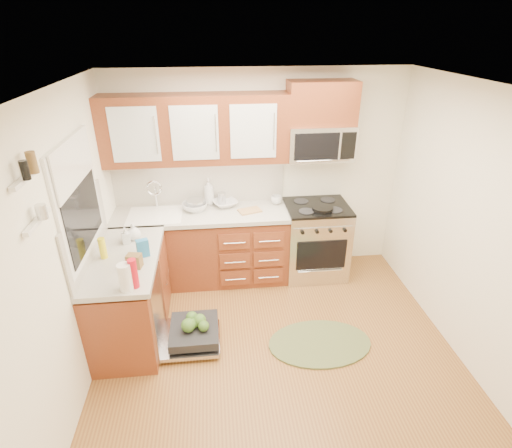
{
  "coord_description": "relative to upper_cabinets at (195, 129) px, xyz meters",
  "views": [
    {
      "loc": [
        -0.54,
        -2.86,
        2.92
      ],
      "look_at": [
        -0.13,
        0.85,
        1.04
      ],
      "focal_mm": 28.0,
      "sensor_mm": 36.0,
      "label": 1
    }
  ],
  "objects": [
    {
      "name": "paper_towel_roll",
      "position": [
        -0.59,
        -1.59,
        -0.83
      ],
      "size": [
        0.12,
        0.12,
        0.24
      ],
      "primitive_type": "cylinder",
      "rotation": [
        0.0,
        0.0,
        -0.09
      ],
      "color": "white",
      "rests_on": "countertop_left"
    },
    {
      "name": "wooden_box",
      "position": [
        -0.58,
        -1.25,
        -0.89
      ],
      "size": [
        0.15,
        0.12,
        0.13
      ],
      "primitive_type": "cube",
      "rotation": [
        0.0,
        0.0,
        -0.2
      ],
      "color": "brown",
      "rests_on": "countertop_left"
    },
    {
      "name": "ceiling",
      "position": [
        0.73,
        -1.57,
        0.62
      ],
      "size": [
        3.5,
        3.5,
        0.0
      ],
      "primitive_type": "plane",
      "rotation": [
        3.14,
        0.0,
        0.0
      ],
      "color": "white",
      "rests_on": "ground"
    },
    {
      "name": "shelf_upper",
      "position": [
        -0.99,
        -1.92,
        0.17
      ],
      "size": [
        0.04,
        0.4,
        0.03
      ],
      "primitive_type": "cube",
      "color": "white",
      "rests_on": "ground"
    },
    {
      "name": "cabinet_over_mw",
      "position": [
        1.41,
        0.0,
        0.26
      ],
      "size": [
        0.76,
        0.35,
        0.47
      ],
      "primitive_type": "cube",
      "color": "maroon",
      "rests_on": "ground"
    },
    {
      "name": "stock_pot",
      "position": [
        -0.05,
        -0.05,
        -0.88
      ],
      "size": [
        0.25,
        0.25,
        0.13
      ],
      "primitive_type": "cylinder",
      "rotation": [
        0.0,
        0.0,
        0.15
      ],
      "color": "silver",
      "rests_on": "countertop_back"
    },
    {
      "name": "window_blind",
      "position": [
        -0.98,
        -1.07,
        0.0
      ],
      "size": [
        0.02,
        0.96,
        0.4
      ],
      "primitive_type": "cube",
      "color": "white",
      "rests_on": "ground"
    },
    {
      "name": "countertop_left",
      "position": [
        -0.71,
        -1.05,
        -0.97
      ],
      "size": [
        0.64,
        1.27,
        0.05
      ],
      "primitive_type": "cube",
      "color": "#A6A298",
      "rests_on": "base_cabinet_left"
    },
    {
      "name": "soap_bottle_a",
      "position": [
        0.11,
        0.1,
        -0.79
      ],
      "size": [
        0.13,
        0.13,
        0.33
      ],
      "primitive_type": "imported",
      "rotation": [
        0.0,
        0.0,
        0.02
      ],
      "color": "#999999",
      "rests_on": "countertop_back"
    },
    {
      "name": "backsplash_back",
      "position": [
        0.0,
        0.16,
        -0.67
      ],
      "size": [
        2.05,
        0.02,
        0.57
      ],
      "primitive_type": "cube",
      "color": "#AFAA9D",
      "rests_on": "ground"
    },
    {
      "name": "base_cabinet_left",
      "position": [
        -0.72,
        -1.05,
        -1.45
      ],
      "size": [
        0.6,
        1.25,
        0.85
      ],
      "primitive_type": "cube",
      "color": "maroon",
      "rests_on": "ground"
    },
    {
      "name": "wall_front",
      "position": [
        0.73,
        -3.33,
        -0.62
      ],
      "size": [
        3.5,
        0.04,
        2.5
      ],
      "primitive_type": "cube",
      "color": "white",
      "rests_on": "ground"
    },
    {
      "name": "cup",
      "position": [
        0.93,
        0.02,
        -0.9
      ],
      "size": [
        0.14,
        0.14,
        0.11
      ],
      "primitive_type": "imported",
      "rotation": [
        0.0,
        0.0,
        0.09
      ],
      "color": "#999999",
      "rests_on": "countertop_back"
    },
    {
      "name": "shelf_lower",
      "position": [
        -0.99,
        -1.92,
        -0.12
      ],
      "size": [
        0.04,
        0.4,
        0.03
      ],
      "primitive_type": "cube",
      "color": "white",
      "rests_on": "ground"
    },
    {
      "name": "wall_left",
      "position": [
        -1.02,
        -1.57,
        -0.62
      ],
      "size": [
        0.04,
        3.5,
        2.5
      ],
      "primitive_type": "cube",
      "color": "white",
      "rests_on": "ground"
    },
    {
      "name": "cutting_board",
      "position": [
        0.58,
        -0.16,
        -0.94
      ],
      "size": [
        0.3,
        0.24,
        0.02
      ],
      "primitive_type": "cube",
      "rotation": [
        0.0,
        0.0,
        0.3
      ],
      "color": "#AD7A4F",
      "rests_on": "countertop_back"
    },
    {
      "name": "base_cabinet_back",
      "position": [
        0.0,
        -0.12,
        -1.45
      ],
      "size": [
        2.05,
        0.6,
        0.85
      ],
      "primitive_type": "cube",
      "color": "maroon",
      "rests_on": "ground"
    },
    {
      "name": "mustard_bottle",
      "position": [
        -0.9,
        -1.05,
        -0.85
      ],
      "size": [
        0.08,
        0.08,
        0.21
      ],
      "primitive_type": "cylinder",
      "rotation": [
        0.0,
        0.0,
        -0.33
      ],
      "color": "yellow",
      "rests_on": "countertop_left"
    },
    {
      "name": "soap_bottle_c",
      "position": [
        -0.67,
        -0.71,
        -0.86
      ],
      "size": [
        0.18,
        0.18,
        0.18
      ],
      "primitive_type": "imported",
      "rotation": [
        0.0,
        0.0,
        0.34
      ],
      "color": "#999999",
      "rests_on": "countertop_left"
    },
    {
      "name": "floor",
      "position": [
        0.73,
        -1.57,
        -1.88
      ],
      "size": [
        3.5,
        3.5,
        0.0
      ],
      "primitive_type": "plane",
      "color": "brown",
      "rests_on": "ground"
    },
    {
      "name": "canister",
      "position": [
        0.26,
        0.07,
        -0.87
      ],
      "size": [
        0.1,
        0.1,
        0.16
      ],
      "primitive_type": "cylinder",
      "rotation": [
        0.0,
        0.0,
        0.02
      ],
      "color": "silver",
      "rests_on": "countertop_back"
    },
    {
      "name": "rug",
      "position": [
        1.17,
        -1.45,
        -1.86
      ],
      "size": [
        1.15,
        0.86,
        0.02
      ],
      "primitive_type": null,
      "rotation": [
        0.0,
        0.0,
        -0.18
      ],
      "color": "#546037",
      "rests_on": "ground"
    },
    {
      "name": "countertop_back",
      "position": [
        0.0,
        -0.14,
        -0.97
      ],
      "size": [
        2.07,
        0.64,
        0.05
      ],
      "primitive_type": "cube",
      "color": "#A6A298",
      "rests_on": "base_cabinet_back"
    },
    {
      "name": "dishwasher",
      "position": [
        -0.13,
        -1.27,
        -1.77
      ],
      "size": [
        0.7,
        0.6,
        0.2
      ],
      "primitive_type": null,
      "color": "silver",
      "rests_on": "ground"
    },
    {
      "name": "wall_back",
      "position": [
        0.73,
        0.18,
        -0.62
      ],
      "size": [
        3.5,
        0.04,
        2.5
      ],
      "primitive_type": "cube",
      "color": "white",
      "rests_on": "ground"
    },
    {
      "name": "upper_cabinets",
      "position": [
        0.0,
        0.0,
        0.0
      ],
      "size": [
        2.05,
        0.35,
        0.75
      ],
      "primitive_type": null,
      "color": "maroon",
      "rests_on": "ground"
    },
    {
      "name": "window",
      "position": [
        -1.01,
        -1.07,
        -0.32
      ],
      "size": [
        0.03,
        1.05,
        1.05
      ],
      "primitive_type": null,
      "color": "white",
      "rests_on": "ground"
    },
    {
      "name": "soap_bottle_b",
      "position": [
        -0.73,
        -0.78,
        -0.86
      ],
      "size": [
        0.1,
        0.1,
        0.17
      ],
      "primitive_type": "imported",
      "rotation": [
        0.0,
        0.0,
        0.32
      ],
      "color": "#999999",
      "rests_on": "countertop_left"
    },
    {
      "name": "bowl_a",
      "position": [
        0.3,
        0.03,
        -0.91
      ],
      "size": [
        0.37,
        0.37,
        0.07
      ],
      "primitive_type": "imported",
      "rotation": [
        0.0,
        0.0,
        0.34
      ],
      "color": "#999999",
      "rests_on": "countertop_back"
    },
    {
      "name": "backsplash_left",
      "position": [
        -1.01,
        -1.05,
        -0.67
      ],
      "size": [
        0.02,
        1.25,
        0.57
      ],
      "primitive_type": "cube",
      "color": "#AFAA9D",
      "rests_on": "ground"
    },
    {
      "name": "microwave",
      "position": [
        1.41,
        -0.02,
        -0.18
      ],
      "size": [
        0.76,
        0.38,
        0.4
      ],
      "primitive_type": null,
      "color": "silver",
      "rests_on": "ground"
    },
    {
      "name": "range",
      "position": [
        1.41,
        -0.15,
        -1.4
      ],
      "size": [
        0.76,
        0.64,
        0.95
      ],
      "primitive_type": null,
      "color": "silver",
      "rests_on": "ground"
    },
    {
      "name": "skillet",
      "position": [
        1.43,
        -0.29,
        -0.9
      ],
      "size": [
        0.31,
        0.31,
        0.05
      ],
      "primitive_type": "cylinder",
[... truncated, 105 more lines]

